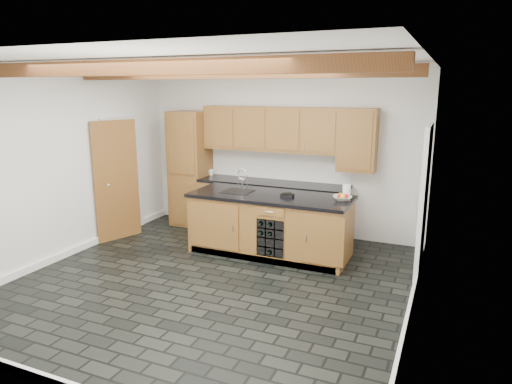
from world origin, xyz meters
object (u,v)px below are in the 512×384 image
at_px(kitchen_scale, 287,195).
at_px(fruit_bowl, 342,198).
at_px(paper_towel, 347,192).
at_px(island, 270,225).

xyz_separation_m(kitchen_scale, fruit_bowl, (0.81, 0.09, 0.01)).
distance_m(kitchen_scale, fruit_bowl, 0.81).
height_order(fruit_bowl, paper_towel, paper_towel).
height_order(island, paper_towel, paper_towel).
bearing_deg(fruit_bowl, paper_towel, 62.09).
bearing_deg(kitchen_scale, fruit_bowl, 7.83).
height_order(island, fruit_bowl, fruit_bowl).
bearing_deg(paper_towel, island, -171.01).
xyz_separation_m(island, paper_towel, (1.11, 0.18, 0.57)).
distance_m(kitchen_scale, paper_towel, 0.87).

